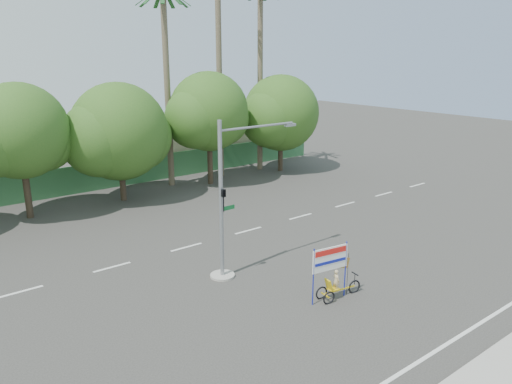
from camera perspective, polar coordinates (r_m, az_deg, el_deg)
ground at (r=21.38m, az=8.05°, el=-11.38°), size 120.00×120.00×0.00m
sidewalk_near at (r=17.82m, az=26.67°, el=-18.89°), size 50.00×2.40×0.12m
fence at (r=38.21m, az=-15.71°, el=2.03°), size 38.00×0.08×2.00m
building_right at (r=45.43m, az=-8.68°, el=5.60°), size 14.00×8.00×3.60m
tree_left at (r=32.09m, az=-25.46°, el=5.94°), size 6.66×5.60×8.07m
tree_center at (r=33.97m, az=-15.47°, el=6.35°), size 7.62×6.40×7.85m
tree_right at (r=37.09m, az=-5.47°, el=8.81°), size 6.90×5.80×8.36m
tree_far_right at (r=41.34m, az=2.82°, el=8.75°), size 7.38×6.20×7.94m
palm_tall at (r=39.21m, az=-4.29°, el=16.87°), size 3.73×3.79×17.45m
palm_mid at (r=41.57m, az=0.48°, el=15.38°), size 3.73×3.79×15.45m
palm_short at (r=36.88m, az=-10.23°, el=14.24°), size 3.73×3.79×14.45m
traffic_signal at (r=21.73m, az=-3.31°, el=-2.44°), size 4.72×1.10×7.00m
trike_billboard at (r=20.56m, az=8.91°, el=-9.55°), size 2.44×0.75×2.42m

